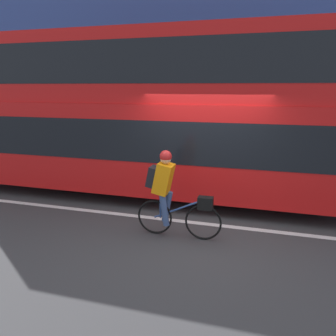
# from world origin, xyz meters

# --- Properties ---
(ground_plane) EXTENTS (80.00, 80.00, 0.00)m
(ground_plane) POSITION_xyz_m (0.00, 0.00, 0.00)
(ground_plane) COLOR #38383A
(road_center_line) EXTENTS (50.00, 0.14, 0.01)m
(road_center_line) POSITION_xyz_m (0.00, 0.15, 0.00)
(road_center_line) COLOR silver
(road_center_line) RESTS_ON ground_plane
(sidewalk_curb) EXTENTS (60.00, 2.38, 0.15)m
(sidewalk_curb) POSITION_xyz_m (0.00, 5.38, 0.08)
(sidewalk_curb) COLOR gray
(sidewalk_curb) RESTS_ON ground_plane
(building_facade) EXTENTS (60.00, 0.30, 9.34)m
(building_facade) POSITION_xyz_m (0.00, 6.72, 4.67)
(building_facade) COLOR #33478C
(building_facade) RESTS_ON ground_plane
(bus) EXTENTS (9.42, 2.58, 3.82)m
(bus) POSITION_xyz_m (-1.67, 1.75, 2.12)
(bus) COLOR black
(bus) RESTS_ON ground_plane
(cyclist_on_bike) EXTENTS (1.55, 0.32, 1.58)m
(cyclist_on_bike) POSITION_xyz_m (-0.43, -0.53, 0.85)
(cyclist_on_bike) COLOR black
(cyclist_on_bike) RESTS_ON ground_plane
(trash_bin) EXTENTS (0.57, 0.57, 0.88)m
(trash_bin) POSITION_xyz_m (-4.68, 5.26, 0.59)
(trash_bin) COLOR #194C23
(trash_bin) RESTS_ON sidewalk_curb
(street_sign_post) EXTENTS (0.36, 0.09, 2.37)m
(street_sign_post) POSITION_xyz_m (-0.19, 5.26, 1.49)
(street_sign_post) COLOR #59595B
(street_sign_post) RESTS_ON sidewalk_curb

